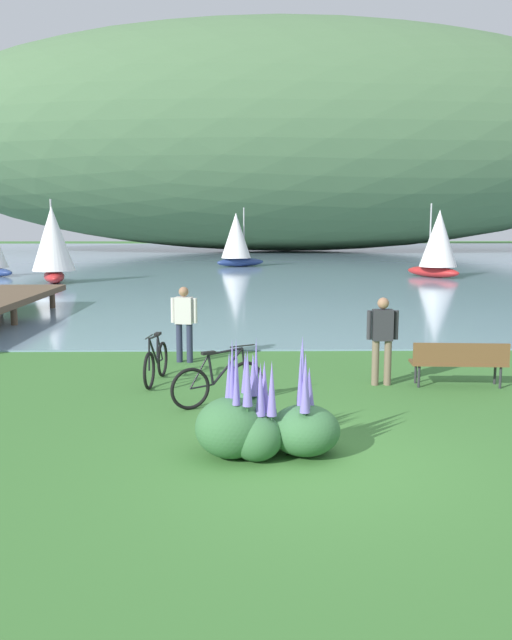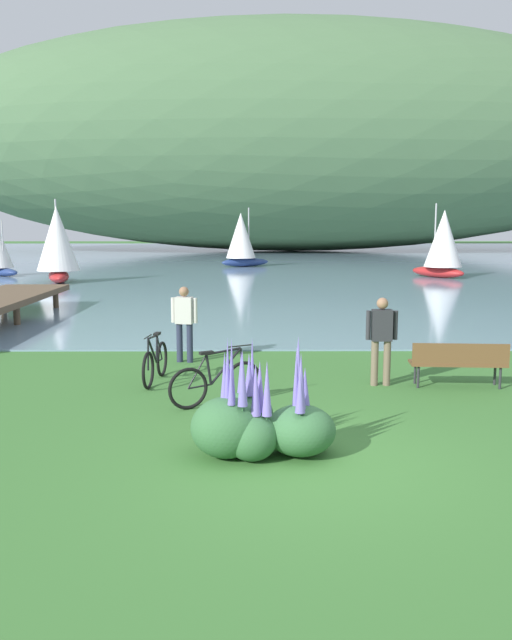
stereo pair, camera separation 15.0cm
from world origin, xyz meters
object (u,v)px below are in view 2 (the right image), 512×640
at_px(bicycle_beside_path, 217,383).
at_px(person_on_the_grass, 382,336).
at_px(park_bench_near_camera, 459,361).
at_px(sailboat_toward_hillside, 443,243).
at_px(sailboat_nearest_to_shore, 241,239).
at_px(sailboat_far_off, 57,244).
at_px(person_at_shoreline, 184,319).
at_px(bicycle_leaning_near_bench, 155,363).

distance_m(bicycle_beside_path, person_on_the_grass, 3.44).
bearing_deg(person_on_the_grass, park_bench_near_camera, -6.64).
bearing_deg(sailboat_toward_hillside, sailboat_nearest_to_shore, 140.93).
distance_m(person_on_the_grass, sailboat_far_off, 24.72).
xyz_separation_m(sailboat_nearest_to_shore, sailboat_far_off, (-9.21, -12.16, 0.08)).
relative_size(park_bench_near_camera, sailboat_toward_hillside, 0.44).
height_order(park_bench_near_camera, person_at_shoreline, person_at_shoreline).
bearing_deg(sailboat_toward_hillside, park_bench_near_camera, -105.34).
relative_size(bicycle_leaning_near_bench, sailboat_nearest_to_shore, 0.43).
relative_size(bicycle_leaning_near_bench, person_on_the_grass, 1.03).
height_order(bicycle_leaning_near_bench, person_at_shoreline, person_at_shoreline).
bearing_deg(person_at_shoreline, person_on_the_grass, -28.31).
xyz_separation_m(park_bench_near_camera, person_on_the_grass, (-1.45, 0.17, 0.46)).
height_order(person_on_the_grass, sailboat_toward_hillside, sailboat_toward_hillside).
bearing_deg(bicycle_beside_path, person_on_the_grass, 23.94).
distance_m(park_bench_near_camera, sailboat_nearest_to_shore, 34.03).
xyz_separation_m(bicycle_beside_path, sailboat_toward_hillside, (11.25, 25.64, 1.58)).
height_order(person_on_the_grass, sailboat_nearest_to_shore, sailboat_nearest_to_shore).
bearing_deg(sailboat_nearest_to_shore, person_on_the_grass, -84.51).
height_order(sailboat_nearest_to_shore, sailboat_far_off, sailboat_far_off).
bearing_deg(bicycle_beside_path, person_at_shoreline, 104.38).
bearing_deg(park_bench_near_camera, sailboat_far_off, 122.84).
relative_size(person_at_shoreline, sailboat_toward_hillside, 0.41).
distance_m(sailboat_nearest_to_shore, sailboat_far_off, 15.25).
height_order(bicycle_leaning_near_bench, sailboat_far_off, sailboat_far_off).
xyz_separation_m(bicycle_beside_path, person_at_shoreline, (-0.91, 3.53, 0.58)).
bearing_deg(bicycle_leaning_near_bench, park_bench_near_camera, -4.21).
xyz_separation_m(park_bench_near_camera, sailboat_toward_hillside, (6.70, 24.44, 1.46)).
relative_size(bicycle_leaning_near_bench, sailboat_toward_hillside, 0.43).
xyz_separation_m(person_at_shoreline, sailboat_far_off, (-8.43, 19.19, 1.07)).
bearing_deg(park_bench_near_camera, sailboat_toward_hillside, 74.66).
xyz_separation_m(bicycle_leaning_near_bench, bicycle_beside_path, (1.29, -1.64, 0.00)).
relative_size(park_bench_near_camera, sailboat_nearest_to_shore, 0.45).
xyz_separation_m(bicycle_leaning_near_bench, sailboat_toward_hillside, (12.55, 24.01, 1.58)).
distance_m(person_on_the_grass, sailboat_nearest_to_shore, 33.67).
distance_m(person_at_shoreline, person_on_the_grass, 4.55).
distance_m(bicycle_leaning_near_bench, person_at_shoreline, 2.02).
relative_size(bicycle_leaning_near_bench, sailboat_far_off, 0.41).
bearing_deg(person_at_shoreline, bicycle_leaning_near_bench, -101.57).
distance_m(person_at_shoreline, sailboat_nearest_to_shore, 31.37).
distance_m(person_on_the_grass, sailboat_toward_hillside, 25.62).
xyz_separation_m(park_bench_near_camera, sailboat_far_off, (-13.88, 21.51, 1.52)).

